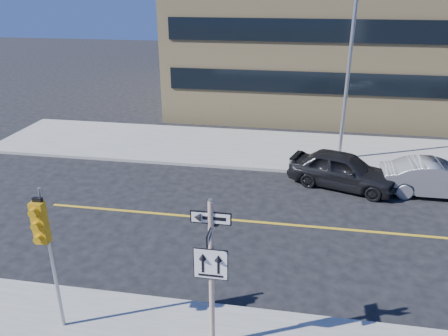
% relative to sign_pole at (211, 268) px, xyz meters
% --- Properties ---
extents(ground, '(120.00, 120.00, 0.00)m').
position_rel_sign_pole_xyz_m(ground, '(0.00, 2.51, -2.44)').
color(ground, black).
rests_on(ground, ground).
extents(sign_pole, '(0.92, 0.92, 4.06)m').
position_rel_sign_pole_xyz_m(sign_pole, '(0.00, 0.00, 0.00)').
color(sign_pole, silver).
rests_on(sign_pole, near_sidewalk).
extents(traffic_signal, '(0.32, 0.45, 4.00)m').
position_rel_sign_pole_xyz_m(traffic_signal, '(-4.00, -0.15, 0.59)').
color(traffic_signal, gray).
rests_on(traffic_signal, near_sidewalk).
extents(parked_car_a, '(3.35, 5.13, 1.62)m').
position_rel_sign_pole_xyz_m(parked_car_a, '(3.89, 10.38, -1.62)').
color(parked_car_a, black).
rests_on(parked_car_a, ground).
extents(parked_car_b, '(1.61, 4.62, 1.52)m').
position_rel_sign_pole_xyz_m(parked_car_b, '(7.81, 10.20, -1.68)').
color(parked_car_b, slate).
rests_on(parked_car_b, ground).
extents(streetlight_a, '(0.55, 2.25, 8.00)m').
position_rel_sign_pole_xyz_m(streetlight_a, '(4.00, 13.27, 2.32)').
color(streetlight_a, gray).
rests_on(streetlight_a, far_sidewalk).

